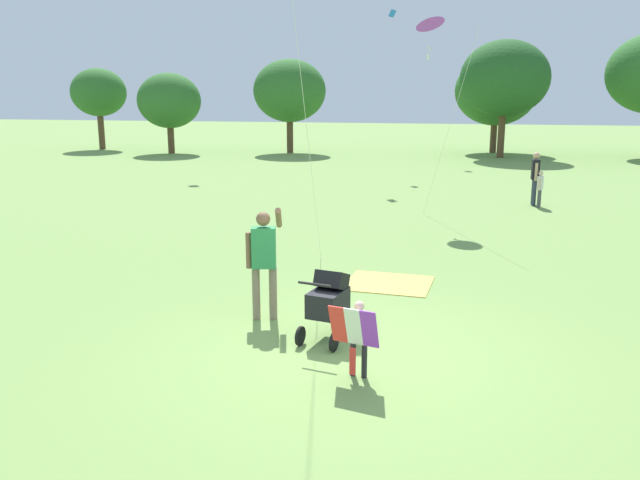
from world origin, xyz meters
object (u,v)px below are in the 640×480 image
at_px(picnic_blanket, 389,283).
at_px(person_adult_flyer, 264,255).
at_px(child_with_butterfly_kite, 358,332).
at_px(kite_green_novelty, 430,25).
at_px(stroller, 329,299).
at_px(person_red_shirt, 535,174).
at_px(person_sitting_far, 540,186).

bearing_deg(picnic_blanket, person_adult_flyer, -127.48).
bearing_deg(picnic_blanket, child_with_butterfly_kite, -90.34).
relative_size(child_with_butterfly_kite, person_adult_flyer, 0.56).
relative_size(child_with_butterfly_kite, kite_green_novelty, 0.18).
bearing_deg(picnic_blanket, kite_green_novelty, 87.04).
height_order(person_adult_flyer, picnic_blanket, person_adult_flyer).
distance_m(person_adult_flyer, stroller, 1.37).
bearing_deg(kite_green_novelty, picnic_blanket, -92.96).
bearing_deg(picnic_blanket, stroller, -101.94).
relative_size(person_adult_flyer, stroller, 1.61).
bearing_deg(person_red_shirt, child_with_butterfly_kite, -105.39).
xyz_separation_m(person_adult_flyer, kite_green_novelty, (2.12, 9.36, 4.18)).
bearing_deg(stroller, person_sitting_far, 69.60).
height_order(person_adult_flyer, person_sitting_far, person_adult_flyer).
relative_size(stroller, person_red_shirt, 0.68).
height_order(person_adult_flyer, person_red_shirt, person_adult_flyer).
bearing_deg(person_adult_flyer, person_sitting_far, 63.70).
height_order(stroller, person_red_shirt, person_red_shirt).
bearing_deg(child_with_butterfly_kite, picnic_blanket, 89.66).
xyz_separation_m(person_adult_flyer, person_sitting_far, (5.53, 11.20, -0.38)).
height_order(kite_green_novelty, person_sitting_far, kite_green_novelty).
relative_size(child_with_butterfly_kite, person_sitting_far, 0.90).
height_order(person_sitting_far, picnic_blanket, person_sitting_far).
distance_m(child_with_butterfly_kite, kite_green_novelty, 12.13).
distance_m(person_sitting_far, picnic_blanket, 9.70).
bearing_deg(child_with_butterfly_kite, person_red_shirt, 74.61).
bearing_deg(person_adult_flyer, stroller, -29.12).
distance_m(child_with_butterfly_kite, stroller, 1.36).
height_order(kite_green_novelty, picnic_blanket, kite_green_novelty).
xyz_separation_m(child_with_butterfly_kite, person_sitting_far, (3.81, 13.05, 0.04)).
xyz_separation_m(stroller, person_sitting_far, (4.40, 11.83, 0.05)).
height_order(person_red_shirt, picnic_blanket, person_red_shirt).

